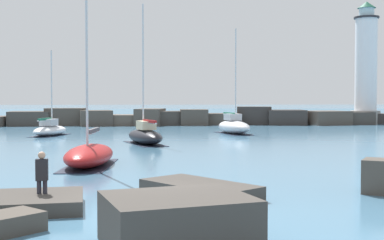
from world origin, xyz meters
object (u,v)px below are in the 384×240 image
Objects in this scene: sailboat_moored_3 at (234,126)px; lighthouse at (366,70)px; person_on_rocks at (42,176)px; sailboat_moored_1 at (145,135)px; sailboat_moored_4 at (50,129)px; sailboat_moored_2 at (89,155)px.

lighthouse is at bearing 41.14° from sailboat_moored_3.
person_on_rocks is (-33.36, -53.27, -6.33)m from lighthouse.
lighthouse reaches higher than sailboat_moored_3.
sailboat_moored_1 reaches higher than person_on_rocks.
sailboat_moored_4 is (-17.38, -1.25, -0.18)m from sailboat_moored_3.
sailboat_moored_2 is (-32.93, -42.88, -6.74)m from lighthouse.
lighthouse is at bearing 44.89° from sailboat_moored_1.
sailboat_moored_3 is (11.57, 24.22, 0.17)m from sailboat_moored_2.
lighthouse is 2.09× the size of sailboat_moored_4.
lighthouse is 9.41× the size of person_on_rocks.
sailboat_moored_2 reaches higher than person_on_rocks.
sailboat_moored_3 reaches higher than sailboat_moored_4.
lighthouse is 44.08m from sailboat_moored_4.
sailboat_moored_1 is at bearing -49.03° from sailboat_moored_4.
sailboat_moored_3 is at bearing 4.10° from sailboat_moored_4.
person_on_rocks is (-0.43, -10.39, 0.41)m from sailboat_moored_2.
sailboat_moored_1 reaches higher than sailboat_moored_2.
lighthouse is at bearing 52.48° from sailboat_moored_2.
lighthouse reaches higher than sailboat_moored_4.
person_on_rocks is at bearing -92.39° from sailboat_moored_2.
sailboat_moored_2 is 10.41m from person_on_rocks.
sailboat_moored_2 is at bearing 87.61° from person_on_rocks.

